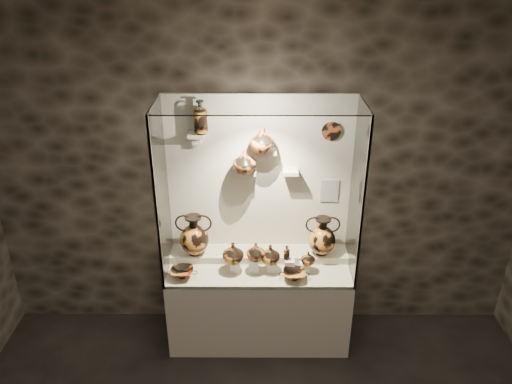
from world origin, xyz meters
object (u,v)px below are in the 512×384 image
lekythos_small (287,252)px  kylix_left (182,272)px  jug_e (308,258)px  jug_c (270,254)px  jug_b (256,252)px  amphora_left (194,235)px  lekythos_tall (201,115)px  ovoid_vase_a (244,161)px  amphora_right (322,236)px  ovoid_vase_b (262,140)px  jug_a (233,253)px  kylix_right (294,274)px

lekythos_small → kylix_left: size_ratio=0.59×
jug_e → kylix_left: 1.15m
jug_c → jug_e: size_ratio=1.40×
jug_c → jug_e: 0.35m
lekythos_small → jug_b: bearing=162.6°
amphora_left → lekythos_tall: size_ratio=1.24×
jug_b → jug_e: jug_b is taller
ovoid_vase_a → jug_c: bearing=-21.8°
amphora_right → ovoid_vase_b: bearing=161.3°
jug_a → kylix_left: size_ratio=0.76×
ovoid_vase_a → ovoid_vase_b: size_ratio=0.97×
amphora_right → kylix_right: (-0.28, -0.32, -0.21)m
amphora_left → kylix_left: amphora_left is taller
jug_a → jug_b: (0.21, -0.00, 0.02)m
kylix_right → ovoid_vase_b: ovoid_vase_b is taller
kylix_left → lekythos_tall: size_ratio=0.82×
jug_a → ovoid_vase_a: bearing=53.0°
lekythos_tall → ovoid_vase_a: lekythos_tall is taller
jug_b → kylix_right: 0.40m
kylix_right → ovoid_vase_b: bearing=127.3°
jug_a → ovoid_vase_b: (0.26, 0.24, 1.00)m
amphora_right → ovoid_vase_a: bearing=162.0°
kylix_right → lekythos_tall: size_ratio=0.80×
lekythos_tall → ovoid_vase_b: size_ratio=1.47×
jug_a → ovoid_vase_a: 0.84m
amphora_left → lekythos_small: 0.88m
ovoid_vase_a → kylix_right: bearing=-15.1°
lekythos_small → kylix_right: 0.21m
jug_b → amphora_left: bearing=-178.6°
amphora_right → lekythos_small: bearing=-167.0°
jug_e → kylix_right: jug_e is taller
jug_a → jug_b: jug_b is taller
amphora_left → ovoid_vase_b: 1.12m
lekythos_small → kylix_left: bearing=163.9°
ovoid_vase_b → jug_c: bearing=-73.7°
lekythos_small → lekythos_tall: size_ratio=0.48×
jug_e → lekythos_tall: lekythos_tall is taller
jug_e → jug_a: bearing=155.1°
jug_b → lekythos_small: (0.28, 0.03, -0.02)m
ovoid_vase_a → jug_a: bearing=-88.7°
jug_a → ovoid_vase_b: ovoid_vase_b is taller
jug_c → lekythos_tall: 1.39m
amphora_right → lekythos_tall: lekythos_tall is taller
jug_b → lekythos_small: jug_b is taller
lekythos_small → lekythos_tall: 1.44m
jug_a → jug_e: 0.68m
amphora_right → jug_a: 0.85m
jug_c → jug_e: (0.34, -0.01, -0.04)m
amphora_left → jug_c: amphora_left is taller
jug_a → jug_e: jug_a is taller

